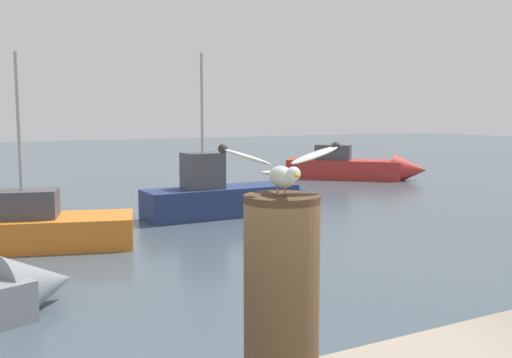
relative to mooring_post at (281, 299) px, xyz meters
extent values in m
cylinder|color=#4C3823|center=(0.00, 0.00, 0.00)|extent=(0.36, 0.36, 1.00)
cylinder|color=tan|center=(-0.02, 0.01, 0.52)|extent=(0.01, 0.01, 0.04)
cylinder|color=tan|center=(0.02, 0.01, 0.52)|extent=(0.01, 0.01, 0.04)
ellipsoid|color=silver|center=(0.00, 0.00, 0.58)|extent=(0.13, 0.24, 0.10)
sphere|color=silver|center=(-0.02, -0.13, 0.61)|extent=(0.06, 0.06, 0.06)
cone|color=yellow|center=(-0.03, -0.18, 0.61)|extent=(0.03, 0.05, 0.02)
cube|color=silver|center=(0.02, 0.14, 0.59)|extent=(0.09, 0.08, 0.01)
ellipsoid|color=silver|center=(-0.17, 0.04, 0.68)|extent=(0.26, 0.16, 0.10)
sphere|color=#2C2C2C|center=(-0.28, 0.05, 0.72)|extent=(0.04, 0.04, 0.04)
ellipsoid|color=silver|center=(0.17, -0.02, 0.68)|extent=(0.26, 0.16, 0.10)
sphere|color=#2C2C2C|center=(0.28, -0.03, 0.72)|extent=(0.04, 0.04, 0.04)
cone|color=gray|center=(-0.18, 6.78, -1.71)|extent=(1.45, 1.45, 1.13)
cube|color=#B72D28|center=(14.38, 18.35, -1.62)|extent=(4.63, 4.50, 0.83)
cone|color=#B72D28|center=(16.45, 16.39, -1.58)|extent=(1.95, 1.95, 1.38)
cube|color=#47474C|center=(14.04, 18.66, -0.87)|extent=(1.86, 1.84, 0.67)
cube|color=navy|center=(5.59, 12.47, -1.63)|extent=(4.44, 1.32, 0.82)
cone|color=navy|center=(8.13, 12.49, -1.58)|extent=(1.17, 1.17, 1.16)
cube|color=#47474C|center=(5.02, 12.47, -0.72)|extent=(1.05, 0.85, 0.99)
cylinder|color=#A5A5A8|center=(5.02, 12.47, 1.13)|extent=(0.08, 0.08, 2.71)
cube|color=orange|center=(-0.10, 10.99, -1.70)|extent=(5.34, 2.95, 0.67)
cube|color=#47474C|center=(0.14, 10.92, -1.07)|extent=(1.65, 1.29, 0.60)
cylinder|color=#A5A5A8|center=(0.14, 10.92, 0.69)|extent=(0.08, 0.08, 2.91)
camera|label=1|loc=(-1.39, -2.28, 0.88)|focal=40.82mm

